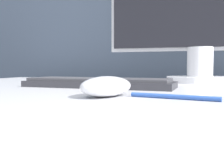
{
  "coord_description": "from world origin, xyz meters",
  "views": [
    {
      "loc": [
        0.09,
        -0.6,
        0.83
      ],
      "look_at": [
        -0.05,
        -0.11,
        0.8
      ],
      "focal_mm": 42.0,
      "sensor_mm": 36.0,
      "label": 1
    }
  ],
  "objects": [
    {
      "name": "computer_mouse_near",
      "position": [
        -0.05,
        -0.15,
        0.8
      ],
      "size": [
        0.11,
        0.14,
        0.04
      ],
      "rotation": [
        0.0,
        0.0,
        -0.33
      ],
      "color": "silver",
      "rests_on": "desk"
    },
    {
      "name": "partition_panel",
      "position": [
        0.0,
        0.73,
        0.66
      ],
      "size": [
        5.0,
        0.03,
        1.31
      ],
      "color": "#333D4C",
      "rests_on": "ground_plane"
    },
    {
      "name": "pen",
      "position": [
        0.07,
        -0.15,
        0.78
      ],
      "size": [
        0.15,
        0.04,
        0.01
      ],
      "rotation": [
        0.0,
        0.0,
        -0.23
      ],
      "color": "#284C9E",
      "rests_on": "desk"
    },
    {
      "name": "keyboard",
      "position": [
        -0.14,
        0.05,
        0.79
      ],
      "size": [
        0.4,
        0.15,
        0.02
      ],
      "rotation": [
        0.0,
        0.0,
        -0.07
      ],
      "color": "#28282D",
      "rests_on": "desk"
    }
  ]
}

